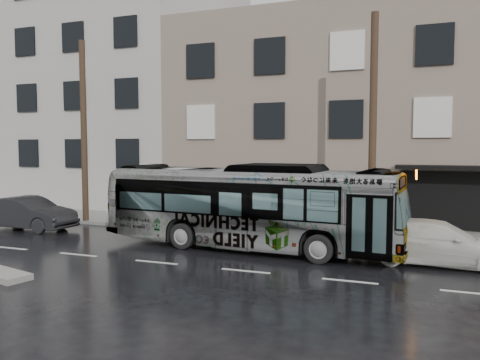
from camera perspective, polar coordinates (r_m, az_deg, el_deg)
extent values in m
plane|color=black|center=(18.36, -6.18, -8.17)|extent=(120.00, 120.00, 0.00)
cube|color=gray|center=(22.76, -0.64, -5.58)|extent=(90.00, 3.60, 0.15)
cube|color=gray|center=(28.95, 14.40, 7.13)|extent=(20.00, 12.00, 11.00)
cube|color=#B4B1AA|center=(40.12, -20.58, 9.68)|extent=(26.00, 15.00, 16.00)
cylinder|color=#443122|center=(19.43, 15.89, 6.17)|extent=(0.30, 0.30, 9.00)
cylinder|color=#443122|center=(24.82, -18.51, 5.62)|extent=(0.30, 0.30, 9.00)
cylinder|color=slate|center=(19.52, 18.92, -3.62)|extent=(0.06, 0.06, 2.40)
imported|color=#B2B2B2|center=(17.85, 1.14, -3.23)|extent=(11.81, 3.68, 3.24)
imported|color=silver|center=(16.89, 22.98, -7.04)|extent=(5.03, 2.13, 1.45)
imported|color=black|center=(24.14, -24.43, -3.71)|extent=(4.71, 1.69, 1.55)
cube|color=gray|center=(15.77, -26.85, -10.30)|extent=(1.94, 1.21, 0.18)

